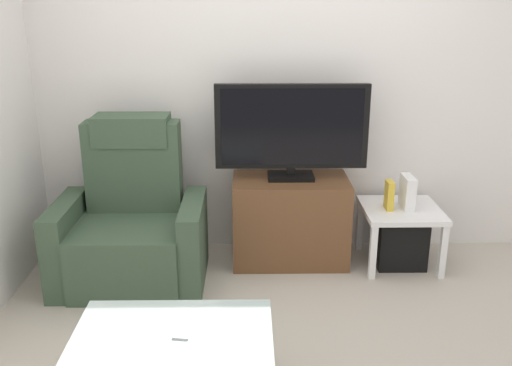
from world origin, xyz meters
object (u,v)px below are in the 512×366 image
at_px(subwoofer_box, 399,241).
at_px(cell_phone, 184,330).
at_px(side_table, 401,216).
at_px(game_console, 407,192).
at_px(coffee_table, 173,339).
at_px(television, 292,129).
at_px(recliner_armchair, 132,225).
at_px(tv_stand, 290,220).
at_px(book_upright, 389,195).

xyz_separation_m(subwoofer_box, cell_phone, (-1.37, -1.48, 0.23)).
bearing_deg(cell_phone, side_table, 54.79).
height_order(game_console, coffee_table, game_console).
bearing_deg(television, coffee_table, -112.11).
distance_m(recliner_armchair, cell_phone, 1.39).
height_order(tv_stand, book_upright, book_upright).
distance_m(recliner_armchair, book_upright, 1.78).
distance_m(side_table, game_console, 0.18).
relative_size(tv_stand, recliner_armchair, 0.75).
relative_size(subwoofer_box, game_console, 1.48).
height_order(book_upright, cell_phone, book_upright).
bearing_deg(recliner_armchair, television, 14.38).
bearing_deg(book_upright, tv_stand, 173.06).
bearing_deg(cell_phone, television, 76.91).
distance_m(television, recliner_armchair, 1.27).
bearing_deg(cell_phone, recliner_armchair, 118.57).
relative_size(game_console, cell_phone, 1.52).
height_order(subwoofer_box, book_upright, book_upright).
height_order(television, game_console, television).
xyz_separation_m(recliner_armchair, side_table, (1.87, 0.18, -0.02)).
relative_size(book_upright, coffee_table, 0.23).
bearing_deg(side_table, tv_stand, 175.40).
xyz_separation_m(television, coffee_table, (-0.64, -1.58, -0.60)).
distance_m(recliner_armchair, game_console, 1.92).
height_order(book_upright, coffee_table, book_upright).
distance_m(television, side_table, 1.00).
bearing_deg(book_upright, side_table, 11.31).
bearing_deg(coffee_table, television, 67.89).
distance_m(tv_stand, television, 0.66).
height_order(side_table, cell_phone, side_table).
xyz_separation_m(television, side_table, (0.78, -0.08, -0.61)).
xyz_separation_m(recliner_armchair, book_upright, (1.77, 0.16, 0.15)).
relative_size(tv_stand, television, 0.77).
relative_size(side_table, subwoofer_box, 1.59).
bearing_deg(cell_phone, coffee_table, -145.15).
distance_m(coffee_table, cell_phone, 0.06).
bearing_deg(side_table, game_console, 15.95).
height_order(subwoofer_box, cell_phone, cell_phone).
bearing_deg(subwoofer_box, recliner_armchair, -174.63).
xyz_separation_m(subwoofer_box, coffee_table, (-1.42, -1.50, 0.20)).
relative_size(tv_stand, coffee_table, 0.90).
relative_size(tv_stand, book_upright, 4.01).
height_order(recliner_armchair, cell_phone, recliner_armchair).
bearing_deg(television, recliner_armchair, -166.70).
xyz_separation_m(coffee_table, cell_phone, (0.05, 0.03, 0.03)).
xyz_separation_m(side_table, book_upright, (-0.10, -0.02, 0.17)).
height_order(television, side_table, television).
relative_size(tv_stand, side_table, 1.51).
distance_m(book_upright, game_console, 0.14).
xyz_separation_m(game_console, cell_phone, (-1.41, -1.49, -0.14)).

